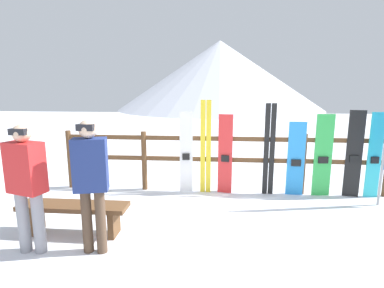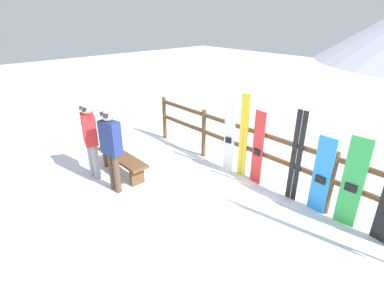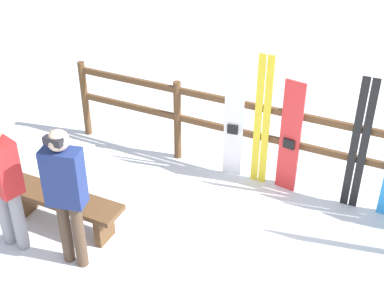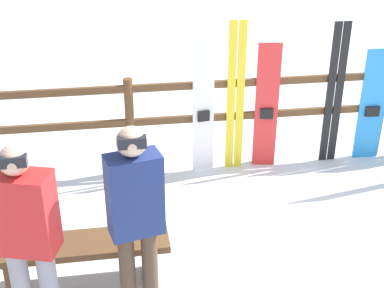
% 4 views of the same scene
% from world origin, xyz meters
% --- Properties ---
extents(fence, '(6.05, 0.10, 1.14)m').
position_xyz_m(fence, '(-0.00, 2.08, 0.69)').
color(fence, brown).
rests_on(fence, ground).
extents(bench, '(1.46, 0.36, 0.42)m').
position_xyz_m(bench, '(-2.00, 0.22, 0.32)').
color(bench, brown).
rests_on(bench, ground).
extents(person_red, '(0.47, 0.35, 1.55)m').
position_xyz_m(person_red, '(-2.29, -0.26, 0.90)').
color(person_red, gray).
rests_on(person_red, ground).
extents(person_navy, '(0.42, 0.29, 1.61)m').
position_xyz_m(person_navy, '(-1.54, -0.20, 0.95)').
color(person_navy, '#4C3828').
rests_on(person_navy, ground).
extents(snowboard_white, '(0.24, 0.08, 1.52)m').
position_xyz_m(snowboard_white, '(-0.67, 2.02, 0.76)').
color(snowboard_white, white).
rests_on(snowboard_white, ground).
extents(ski_pair_yellow, '(0.19, 0.02, 1.74)m').
position_xyz_m(ski_pair_yellow, '(-0.30, 2.03, 0.87)').
color(ski_pair_yellow, yellow).
rests_on(ski_pair_yellow, ground).
extents(snowboard_red, '(0.26, 0.09, 1.48)m').
position_xyz_m(snowboard_red, '(0.06, 2.02, 0.74)').
color(snowboard_red, red).
rests_on(snowboard_red, ground).
extents(ski_pair_black, '(0.20, 0.02, 1.69)m').
position_xyz_m(ski_pair_black, '(0.86, 2.03, 0.84)').
color(ski_pair_black, black).
rests_on(ski_pair_black, ground).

